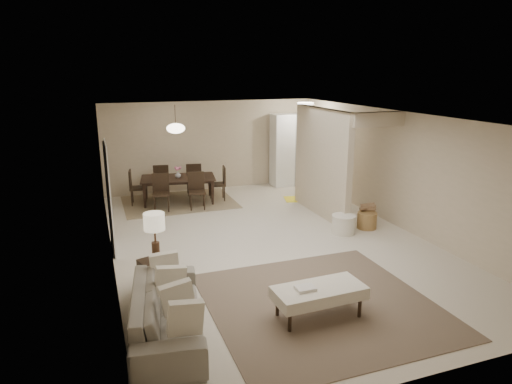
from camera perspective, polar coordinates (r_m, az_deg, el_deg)
name	(u,v)px	position (r m, az deg, el deg)	size (l,w,h in m)	color
floor	(269,241)	(9.23, 1.60, -6.16)	(9.00, 9.00, 0.00)	beige
ceiling	(270,116)	(8.64, 1.72, 9.48)	(9.00, 9.00, 0.00)	white
back_wall	(211,146)	(13.06, -5.64, 5.80)	(6.00, 6.00, 0.00)	#C0AF91
left_wall	(108,195)	(8.27, -18.07, -0.35)	(9.00, 9.00, 0.00)	#C0AF91
right_wall	(398,170)	(10.31, 17.37, 2.68)	(9.00, 9.00, 0.00)	#C0AF91
partition	(322,163)	(10.70, 8.20, 3.66)	(0.15, 2.50, 2.50)	#C0AF91
doorway	(109,199)	(8.91, -17.92, -0.79)	(0.04, 0.90, 2.04)	black
pantry_cabinet	(292,150)	(13.54, 4.48, 5.29)	(1.20, 0.55, 2.10)	white
flush_light	(306,103)	(12.49, 6.22, 10.95)	(0.44, 0.44, 0.05)	white
living_rug	(321,304)	(6.98, 8.09, -13.68)	(3.20, 3.20, 0.01)	brown
sofa	(167,311)	(6.20, -11.05, -14.43)	(0.86, 2.20, 0.64)	gray
ottoman_bench	(319,293)	(6.49, 7.87, -12.40)	(1.29, 0.63, 0.46)	beige
side_table	(157,276)	(7.34, -12.22, -10.19)	(0.46, 0.46, 0.51)	black
table_lamp	(154,226)	(7.03, -12.58, -4.15)	(0.32, 0.32, 0.76)	#4D3221
round_pouf	(344,224)	(9.77, 10.89, -4.00)	(0.50, 0.50, 0.39)	beige
wicker_basket	(367,220)	(10.19, 13.69, -3.46)	(0.42, 0.42, 0.36)	olive
dining_rug	(179,202)	(12.02, -9.59, -1.24)	(2.80, 2.10, 0.01)	brown
dining_table	(179,190)	(11.94, -9.65, 0.24)	(1.87, 1.04, 0.66)	black
dining_chairs	(178,185)	(11.91, -9.68, 0.81)	(2.45, 1.92, 0.90)	black
vase	(178,175)	(11.84, -9.74, 2.16)	(0.16, 0.16, 0.16)	silver
yellow_mat	(302,199)	(12.20, 5.80, -0.86)	(0.93, 0.57, 0.01)	yellow
pendant_light	(176,128)	(11.64, -10.00, 7.84)	(0.46, 0.46, 0.71)	#4D3221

